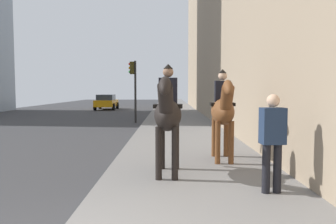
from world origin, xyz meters
name	(u,v)px	position (x,y,z in m)	size (l,w,h in m)	color
mounted_horse_near	(168,113)	(3.46, -1.36, 1.41)	(2.15, 0.64, 2.31)	black
mounted_horse_far	(223,110)	(4.86, -2.73, 1.39)	(2.15, 0.62, 2.29)	brown
pedestrian_greeting	(272,137)	(2.27, -3.15, 1.10)	(0.30, 0.42, 1.70)	black
car_mid_lane	(106,102)	(28.14, 4.52, 0.75)	(3.96, 1.97, 1.44)	orange
traffic_light_near_curb	(134,81)	(15.46, 0.58, 2.38)	(0.20, 0.44, 3.53)	black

